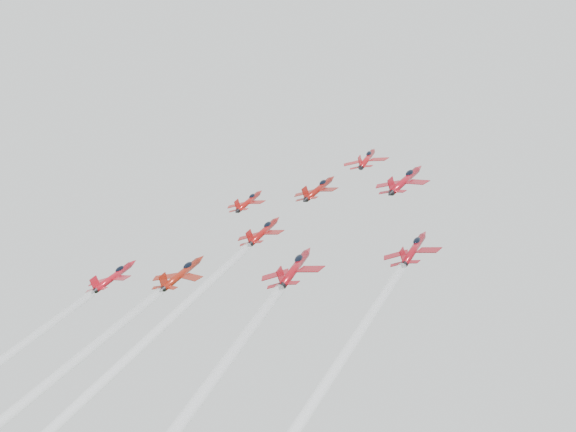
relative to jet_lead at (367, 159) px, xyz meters
The scene contains 6 objects.
jet_lead is the anchor object (origin of this frame).
jet_row2_left 25.91m from the jet_lead, 140.16° to the right, with size 8.43×10.71×7.10m.
jet_row2_center 16.05m from the jet_lead, 107.63° to the right, with size 9.45×12.00×7.96m.
jet_row2_right 21.38m from the jet_lead, 45.88° to the right, with size 10.37×13.17×8.73m.
jet_center 78.91m from the jet_lead, 95.17° to the right, with size 8.98×83.50×52.47m.
jet_rear_farright 92.36m from the jet_lead, 71.66° to the right, with size 8.60×79.95×50.23m.
Camera 1 is at (68.70, -116.06, 144.18)m, focal length 50.00 mm.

